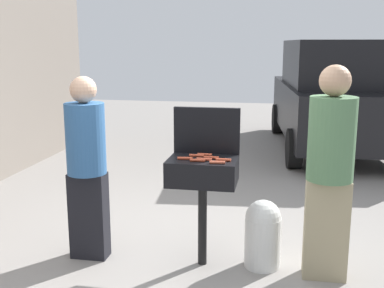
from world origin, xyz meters
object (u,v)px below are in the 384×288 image
Objects in this scene: person_left at (87,162)px; parked_minivan at (336,95)px; bbq_grill at (203,175)px; hot_dog_3 at (205,155)px; hot_dog_2 at (211,158)px; hot_dog_0 at (197,156)px; hot_dog_1 at (185,158)px; hot_dog_5 at (204,159)px; hot_dog_7 at (217,162)px; hot_dog_6 at (223,160)px; hot_dog_4 at (198,160)px; person_right at (330,166)px; propane_tank at (263,232)px.

parked_minivan is at bearing 46.15° from person_left.
hot_dog_3 reaches higher than bbq_grill.
bbq_grill is 0.18m from hot_dog_2.
hot_dog_0 is 0.08× the size of person_left.
hot_dog_5 is (0.17, -0.00, 0.00)m from hot_dog_1.
hot_dog_6 is at bearing 68.06° from hot_dog_7.
hot_dog_6 is at bearing 3.01° from hot_dog_5.
hot_dog_2 is 1.13m from person_left.
hot_dog_0 is 0.17m from hot_dog_4.
hot_dog_0 and hot_dog_7 have the same top height.
hot_dog_0 is at bearing 56.42° from hot_dog_1.
hot_dog_3 is at bearing 138.95° from hot_dog_6.
parked_minivan is (0.60, 5.23, 0.05)m from person_right.
person_left reaches higher than hot_dog_5.
hot_dog_5 is 1.00× the size of hot_dog_7.
person_left reaches higher than hot_dog_7.
hot_dog_7 is 0.08× the size of person_left.
bbq_grill is 0.20m from hot_dog_4.
person_right reaches higher than hot_dog_6.
hot_dog_7 is at bearing -60.27° from hot_dog_3.
hot_dog_1 is at bearing -17.83° from person_left.
hot_dog_0 is 1.00× the size of hot_dog_4.
hot_dog_6 is (0.19, -0.06, 0.16)m from bbq_grill.
hot_dog_5 reaches higher than propane_tank.
hot_dog_0 is at bearing 155.65° from hot_dog_6.
hot_dog_5 is (0.05, 0.05, 0.00)m from hot_dog_4.
bbq_grill is 7.54× the size of hot_dog_7.
hot_dog_2 is 0.21× the size of propane_tank.
hot_dog_4 is at bearing -97.22° from hot_dog_3.
person_right reaches higher than hot_dog_5.
hot_dog_6 is 0.07× the size of person_right.
hot_dog_7 is (0.07, -0.16, 0.00)m from hot_dog_2.
hot_dog_0 is 1.00× the size of hot_dog_7.
hot_dog_0 is 0.15m from hot_dog_5.
parked_minivan reaches higher than propane_tank.
hot_dog_2 is 0.13m from hot_dog_6.
bbq_grill is 0.18m from hot_dog_5.
person_right is (1.06, -0.06, 0.14)m from bbq_grill.
hot_dog_5 and hot_dog_6 have the same top height.
person_left is at bearing -7.98° from person_right.
hot_dog_1 and hot_dog_6 have the same top height.
hot_dog_3 is 0.25m from hot_dog_6.
hot_dog_2 is 5.41m from parked_minivan.
bbq_grill is 5.44m from parked_minivan.
hot_dog_2 is 0.15m from hot_dog_4.
hot_dog_7 is 0.80m from propane_tank.
person_left is at bearing 57.26° from parked_minivan.
propane_tank is at bearing 72.39° from parked_minivan.
hot_dog_3 is 0.21× the size of propane_tank.
hot_dog_5 is (0.02, -0.17, 0.00)m from hot_dog_3.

